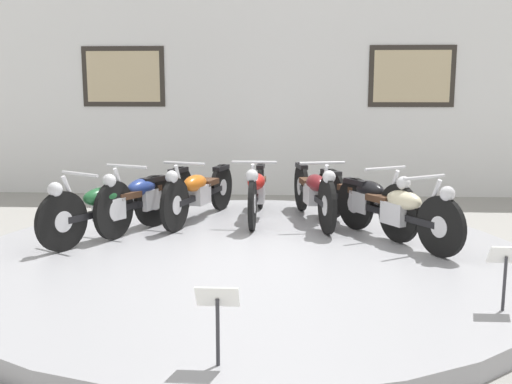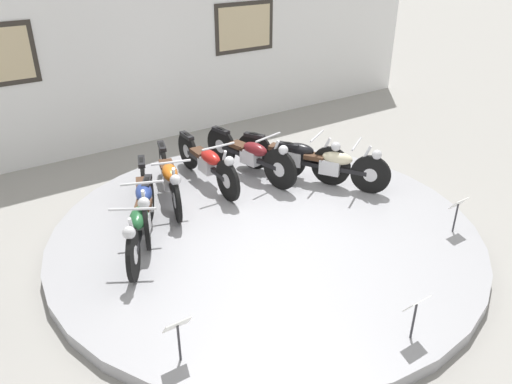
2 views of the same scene
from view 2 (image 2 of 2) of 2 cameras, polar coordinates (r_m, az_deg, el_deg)
ground_plane at (r=6.95m, az=1.04°, el=-5.13°), size 60.00×60.00×0.00m
display_platform at (r=6.90m, az=1.05°, el=-4.56°), size 5.77×5.77×0.16m
back_wall at (r=9.88m, az=-13.89°, el=15.59°), size 14.00×0.22×3.64m
motorcycle_green at (r=6.41m, az=-13.04°, el=-3.31°), size 1.05×1.73×0.79m
motorcycle_blue at (r=6.96m, az=-12.63°, el=-0.53°), size 0.79×1.89×0.80m
motorcycle_orange at (r=7.48m, az=-9.86°, el=1.74°), size 0.70×1.91×0.79m
motorcycle_red at (r=7.88m, az=-5.55°, el=3.44°), size 0.54×1.99×0.79m
motorcycle_maroon at (r=8.10m, az=-0.60°, el=4.36°), size 0.58×1.98×0.81m
motorcycle_black at (r=8.11m, az=4.34°, el=4.26°), size 1.01×1.77×0.80m
motorcycle_cream at (r=7.89m, az=8.54°, el=3.24°), size 1.09×1.69×0.78m
info_placard_front_left at (r=4.78m, az=-8.92°, el=-15.34°), size 0.26×0.11×0.51m
info_placard_front_centre at (r=5.18m, az=17.80°, el=-12.60°), size 0.26×0.11×0.51m
info_placard_front_right at (r=7.09m, az=22.04°, el=-1.67°), size 0.26×0.11×0.51m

